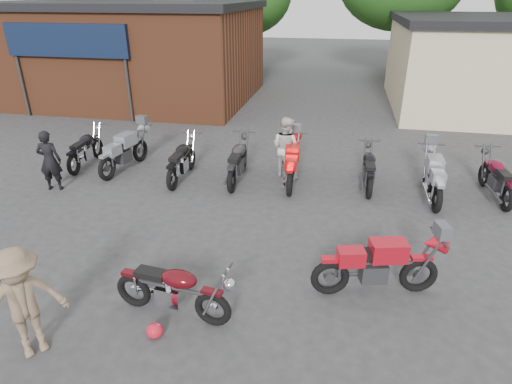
% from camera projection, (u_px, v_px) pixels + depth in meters
% --- Properties ---
extents(ground, '(90.00, 90.00, 0.00)m').
position_uv_depth(ground, '(240.00, 310.00, 6.87)').
color(ground, '#2F2F31').
extents(brick_building, '(12.00, 8.00, 4.00)m').
position_uv_depth(brick_building, '(122.00, 54.00, 20.06)').
color(brick_building, brown).
rests_on(brick_building, ground).
extents(tree_0, '(6.56, 6.56, 8.20)m').
position_uv_depth(tree_0, '(105.00, 1.00, 27.16)').
color(tree_0, '#194111').
rests_on(tree_0, ground).
extents(tree_1, '(5.92, 5.92, 7.40)m').
position_uv_depth(tree_1, '(243.00, 9.00, 25.72)').
color(tree_1, '#194111').
rests_on(tree_1, ground).
extents(vintage_motorcycle, '(1.97, 0.86, 1.10)m').
position_uv_depth(vintage_motorcycle, '(173.00, 287.00, 6.54)').
color(vintage_motorcycle, '#4B090F').
rests_on(vintage_motorcycle, ground).
extents(sportbike, '(2.17, 1.16, 1.20)m').
position_uv_depth(sportbike, '(379.00, 263.00, 7.04)').
color(sportbike, '#B20E1D').
rests_on(sportbike, ground).
extents(helmet, '(0.31, 0.31, 0.23)m').
position_uv_depth(helmet, '(155.00, 331.00, 6.31)').
color(helmet, red).
rests_on(helmet, ground).
extents(person_dark, '(0.64, 0.50, 1.57)m').
position_uv_depth(person_dark, '(50.00, 161.00, 10.78)').
color(person_dark, black).
rests_on(person_dark, ground).
extents(person_light, '(1.03, 0.97, 1.68)m').
position_uv_depth(person_light, '(286.00, 148.00, 11.52)').
color(person_light, silver).
rests_on(person_light, ground).
extents(person_tan, '(1.20, 1.24, 1.70)m').
position_uv_depth(person_tan, '(23.00, 303.00, 5.75)').
color(person_tan, '#775F49').
rests_on(person_tan, ground).
extents(row_bike_0, '(0.78, 1.99, 1.13)m').
position_uv_depth(row_bike_0, '(85.00, 147.00, 12.40)').
color(row_bike_0, black).
rests_on(row_bike_0, ground).
extents(row_bike_1, '(1.03, 2.21, 1.24)m').
position_uv_depth(row_bike_1, '(124.00, 149.00, 12.07)').
color(row_bike_1, gray).
rests_on(row_bike_1, ground).
extents(row_bike_2, '(0.71, 2.04, 1.17)m').
position_uv_depth(row_bike_2, '(182.00, 158.00, 11.49)').
color(row_bike_2, black).
rests_on(row_bike_2, ground).
extents(row_bike_3, '(0.77, 2.13, 1.22)m').
position_uv_depth(row_bike_3, '(238.00, 159.00, 11.38)').
color(row_bike_3, '#28272A').
rests_on(row_bike_3, ground).
extents(row_bike_4, '(0.83, 2.17, 1.23)m').
position_uv_depth(row_bike_4, '(292.00, 161.00, 11.21)').
color(row_bike_4, red).
rests_on(row_bike_4, ground).
extents(row_bike_5, '(0.67, 1.93, 1.11)m').
position_uv_depth(row_bike_5, '(369.00, 167.00, 11.02)').
color(row_bike_5, black).
rests_on(row_bike_5, ground).
extents(row_bike_6, '(0.72, 2.11, 1.22)m').
position_uv_depth(row_bike_6, '(434.00, 175.00, 10.40)').
color(row_bike_6, gray).
rests_on(row_bike_6, ground).
extents(row_bike_7, '(0.81, 2.04, 1.16)m').
position_uv_depth(row_bike_7, '(497.00, 175.00, 10.44)').
color(row_bike_7, '#580B21').
rests_on(row_bike_7, ground).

